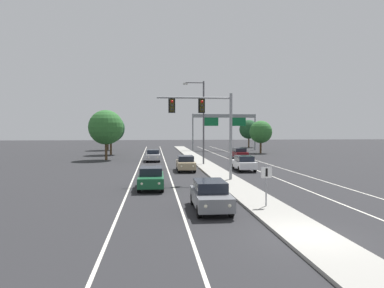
% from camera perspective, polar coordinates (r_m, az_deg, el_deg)
% --- Properties ---
extents(ground_plane, '(260.00, 260.00, 0.00)m').
position_cam_1_polar(ground_plane, '(15.22, 18.56, -14.33)').
color(ground_plane, '#28282B').
extents(median_island, '(2.40, 110.00, 0.15)m').
position_cam_1_polar(median_island, '(32.11, 4.92, -5.25)').
color(median_island, '#9E9B93').
rests_on(median_island, ground).
extents(lane_stripe_oncoming_center, '(0.14, 100.00, 0.01)m').
position_cam_1_polar(lane_stripe_oncoming_center, '(38.49, -4.02, -4.08)').
color(lane_stripe_oncoming_center, silver).
rests_on(lane_stripe_oncoming_center, ground).
extents(lane_stripe_receding_center, '(0.14, 100.00, 0.01)m').
position_cam_1_polar(lane_stripe_receding_center, '(39.97, 9.60, -3.86)').
color(lane_stripe_receding_center, silver).
rests_on(lane_stripe_receding_center, ground).
extents(edge_stripe_left, '(0.14, 100.00, 0.01)m').
position_cam_1_polar(edge_stripe_left, '(38.51, -8.94, -4.10)').
color(edge_stripe_left, silver).
rests_on(edge_stripe_left, ground).
extents(edge_stripe_right, '(0.14, 100.00, 0.01)m').
position_cam_1_polar(edge_stripe_right, '(40.99, 14.05, -3.75)').
color(edge_stripe_right, silver).
rests_on(edge_stripe_right, ground).
extents(overhead_signal_mast, '(6.29, 0.44, 7.20)m').
position_cam_1_polar(overhead_signal_mast, '(29.06, 2.64, 4.21)').
color(overhead_signal_mast, gray).
rests_on(overhead_signal_mast, median_island).
extents(median_sign_post, '(0.60, 0.10, 2.20)m').
position_cam_1_polar(median_sign_post, '(19.60, 12.04, -5.75)').
color(median_sign_post, gray).
rests_on(median_sign_post, median_island).
extents(street_lamp_median, '(2.58, 0.28, 10.00)m').
position_cam_1_polar(street_lamp_median, '(42.30, 1.60, 4.37)').
color(street_lamp_median, '#4C4C51').
rests_on(street_lamp_median, median_island).
extents(car_oncoming_grey, '(1.85, 4.48, 1.58)m').
position_cam_1_polar(car_oncoming_grey, '(18.97, 3.02, -8.32)').
color(car_oncoming_grey, slate).
rests_on(car_oncoming_grey, ground).
extents(car_oncoming_green, '(1.86, 4.49, 1.58)m').
position_cam_1_polar(car_oncoming_green, '(25.85, -6.69, -5.46)').
color(car_oncoming_green, '#195633').
rests_on(car_oncoming_green, ground).
extents(car_oncoming_tan, '(1.88, 4.49, 1.58)m').
position_cam_1_polar(car_oncoming_tan, '(36.54, -1.05, -3.13)').
color(car_oncoming_tan, tan).
rests_on(car_oncoming_tan, ground).
extents(car_oncoming_silver, '(1.89, 4.50, 1.58)m').
position_cam_1_polar(car_oncoming_silver, '(47.70, -6.40, -1.85)').
color(car_oncoming_silver, '#B7B7BC').
rests_on(car_oncoming_silver, ground).
extents(car_receding_white, '(1.86, 4.48, 1.58)m').
position_cam_1_polar(car_receding_white, '(37.18, 8.43, -3.06)').
color(car_receding_white, silver).
rests_on(car_receding_white, ground).
extents(car_receding_darkred, '(1.85, 4.48, 1.58)m').
position_cam_1_polar(car_receding_darkred, '(52.65, 7.69, -1.45)').
color(car_receding_darkred, '#5B0F14').
rests_on(car_receding_darkred, ground).
extents(highway_sign_gantry, '(13.28, 0.42, 7.50)m').
position_cam_1_polar(highway_sign_gantry, '(72.03, 5.29, 3.85)').
color(highway_sign_gantry, gray).
rests_on(highway_sign_gantry, ground).
extents(tree_far_right_b, '(4.58, 4.58, 6.63)m').
position_cam_1_polar(tree_far_right_b, '(85.33, 9.26, 2.37)').
color(tree_far_right_b, '#4C3823').
rests_on(tree_far_right_b, ground).
extents(tree_far_left_c, '(4.90, 4.90, 7.08)m').
position_cam_1_polar(tree_far_left_c, '(50.83, -13.87, 2.65)').
color(tree_far_left_c, '#4C3823').
rests_on(tree_far_left_c, ground).
extents(tree_far_left_b, '(4.88, 4.88, 7.06)m').
position_cam_1_polar(tree_far_left_b, '(74.64, -13.61, 2.55)').
color(tree_far_left_b, '#4C3823').
rests_on(tree_far_left_b, ground).
extents(tree_far_left_a, '(4.76, 4.76, 6.89)m').
position_cam_1_polar(tree_far_left_a, '(61.03, -13.13, 2.49)').
color(tree_far_left_a, '#4C3823').
rests_on(tree_far_left_a, ground).
extents(tree_far_right_a, '(4.10, 4.10, 5.93)m').
position_cam_1_polar(tree_far_right_a, '(64.60, 11.15, 1.94)').
color(tree_far_right_a, '#4C3823').
rests_on(tree_far_right_a, ground).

